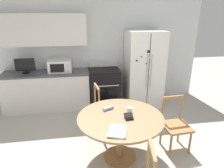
# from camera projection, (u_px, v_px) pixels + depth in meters

# --- Properties ---
(back_wall) EXTENTS (5.20, 0.44, 2.60)m
(back_wall) POSITION_uv_depth(u_px,v_px,m) (84.00, 46.00, 4.82)
(back_wall) COLOR silver
(back_wall) RESTS_ON ground_plane
(kitchen_counter) EXTENTS (1.97, 0.64, 0.90)m
(kitchen_counter) POSITION_uv_depth(u_px,v_px,m) (48.00, 91.00, 4.74)
(kitchen_counter) COLOR silver
(kitchen_counter) RESTS_ON ground_plane
(refrigerator) EXTENTS (0.85, 0.77, 1.82)m
(refrigerator) POSITION_uv_depth(u_px,v_px,m) (144.00, 69.00, 4.84)
(refrigerator) COLOR white
(refrigerator) RESTS_ON ground_plane
(oven_range) EXTENTS (0.72, 0.68, 1.08)m
(oven_range) POSITION_uv_depth(u_px,v_px,m) (104.00, 87.00, 4.90)
(oven_range) COLOR black
(oven_range) RESTS_ON ground_plane
(microwave) EXTENTS (0.53, 0.37, 0.27)m
(microwave) POSITION_uv_depth(u_px,v_px,m) (60.00, 66.00, 4.60)
(microwave) COLOR white
(microwave) RESTS_ON kitchen_counter
(countertop_tv) EXTENTS (0.43, 0.16, 0.34)m
(countertop_tv) POSITION_uv_depth(u_px,v_px,m) (25.00, 65.00, 4.48)
(countertop_tv) COLOR black
(countertop_tv) RESTS_ON kitchen_counter
(dining_table) EXTENTS (1.30, 1.30, 0.73)m
(dining_table) POSITION_uv_depth(u_px,v_px,m) (120.00, 124.00, 3.04)
(dining_table) COLOR #997551
(dining_table) RESTS_ON ground_plane
(dining_chair_far) EXTENTS (0.48, 0.48, 0.90)m
(dining_chair_far) POSITION_uv_depth(u_px,v_px,m) (105.00, 107.00, 3.96)
(dining_chair_far) COLOR #9E7042
(dining_chair_far) RESTS_ON ground_plane
(dining_chair_right) EXTENTS (0.45, 0.45, 0.90)m
(dining_chair_right) POSITION_uv_depth(u_px,v_px,m) (175.00, 125.00, 3.32)
(dining_chair_right) COLOR #9E7042
(dining_chair_right) RESTS_ON ground_plane
(candle_glass) EXTENTS (0.09, 0.09, 0.09)m
(candle_glass) POSITION_uv_depth(u_px,v_px,m) (129.00, 110.00, 3.10)
(candle_glass) COLOR silver
(candle_glass) RESTS_ON dining_table
(folded_napkin) EXTENTS (0.19, 0.13, 0.05)m
(folded_napkin) POSITION_uv_depth(u_px,v_px,m) (108.00, 108.00, 3.19)
(folded_napkin) COLOR #A3BCDB
(folded_napkin) RESTS_ON dining_table
(wallet) EXTENTS (0.13, 0.14, 0.07)m
(wallet) POSITION_uv_depth(u_px,v_px,m) (129.00, 117.00, 2.93)
(wallet) COLOR black
(wallet) RESTS_ON dining_table
(mail_stack) EXTENTS (0.32, 0.36, 0.02)m
(mail_stack) POSITION_uv_depth(u_px,v_px,m) (117.00, 131.00, 2.60)
(mail_stack) COLOR white
(mail_stack) RESTS_ON dining_table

